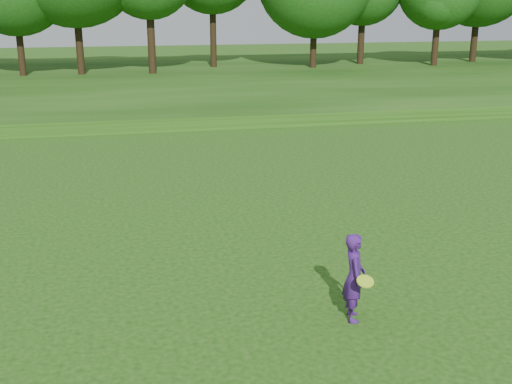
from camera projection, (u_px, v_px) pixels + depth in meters
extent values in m
plane|color=#18440D|center=(310.00, 367.00, 10.29)|extent=(140.00, 140.00, 0.00)
cube|color=#18440D|center=(166.00, 82.00, 42.05)|extent=(130.00, 30.00, 0.60)
cube|color=gray|center=(187.00, 127.00, 29.02)|extent=(130.00, 1.60, 0.04)
imported|color=#431971|center=(354.00, 277.00, 11.60)|extent=(0.51, 0.67, 1.67)
cylinder|color=#BAEB25|center=(365.00, 281.00, 11.08)|extent=(0.30, 0.29, 0.13)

